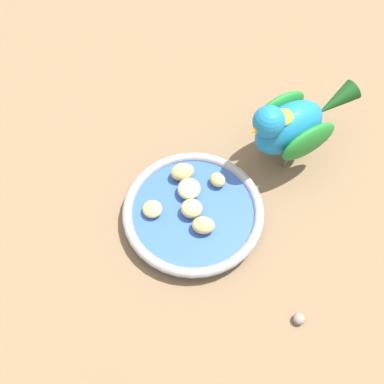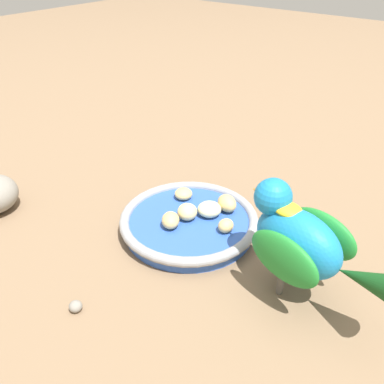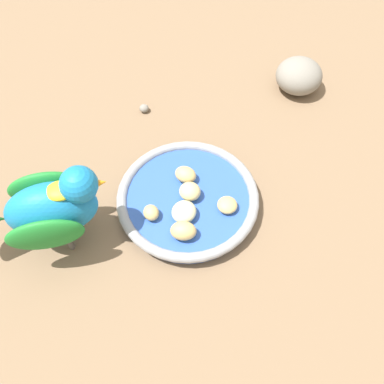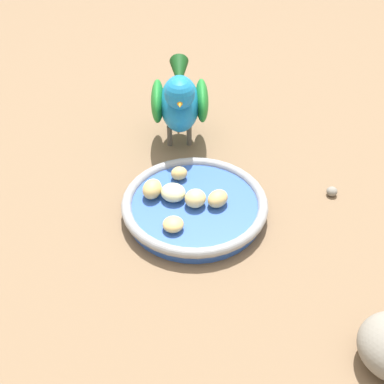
{
  "view_description": "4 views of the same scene",
  "coord_description": "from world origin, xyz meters",
  "px_view_note": "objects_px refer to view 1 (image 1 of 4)",
  "views": [
    {
      "loc": [
        -0.27,
        0.27,
        0.69
      ],
      "look_at": [
        0.01,
        0.0,
        0.06
      ],
      "focal_mm": 47.22,
      "sensor_mm": 36.0,
      "label": 1
    },
    {
      "loc": [
        -0.42,
        -0.33,
        0.41
      ],
      "look_at": [
        0.02,
        0.02,
        0.06
      ],
      "focal_mm": 39.84,
      "sensor_mm": 36.0,
      "label": 2
    },
    {
      "loc": [
        0.3,
        -0.12,
        0.53
      ],
      "look_at": [
        0.01,
        0.01,
        0.05
      ],
      "focal_mm": 37.28,
      "sensor_mm": 36.0,
      "label": 3
    },
    {
      "loc": [
        0.14,
        0.58,
        0.54
      ],
      "look_at": [
        0.0,
        0.01,
        0.04
      ],
      "focal_mm": 50.09,
      "sensor_mm": 36.0,
      "label": 4
    }
  ],
  "objects_px": {
    "apple_piece_1": "(218,180)",
    "apple_piece_2": "(182,172)",
    "pebble_0": "(299,319)",
    "feeding_bowl": "(192,212)",
    "apple_piece_0": "(193,210)",
    "parrot": "(291,124)",
    "apple_piece_3": "(189,189)",
    "apple_piece_5": "(152,209)",
    "apple_piece_4": "(203,225)"
  },
  "relations": [
    {
      "from": "parrot",
      "to": "apple_piece_3",
      "type": "bearing_deg",
      "value": -3.88
    },
    {
      "from": "parrot",
      "to": "pebble_0",
      "type": "height_order",
      "value": "parrot"
    },
    {
      "from": "apple_piece_0",
      "to": "apple_piece_3",
      "type": "height_order",
      "value": "apple_piece_0"
    },
    {
      "from": "apple_piece_0",
      "to": "pebble_0",
      "type": "bearing_deg",
      "value": 179.06
    },
    {
      "from": "feeding_bowl",
      "to": "pebble_0",
      "type": "xyz_separation_m",
      "value": [
        -0.22,
        0.01,
        -0.01
      ]
    },
    {
      "from": "apple_piece_3",
      "to": "parrot",
      "type": "relative_size",
      "value": 0.18
    },
    {
      "from": "apple_piece_1",
      "to": "apple_piece_3",
      "type": "relative_size",
      "value": 0.68
    },
    {
      "from": "apple_piece_0",
      "to": "apple_piece_4",
      "type": "height_order",
      "value": "apple_piece_0"
    },
    {
      "from": "apple_piece_3",
      "to": "pebble_0",
      "type": "height_order",
      "value": "apple_piece_3"
    },
    {
      "from": "feeding_bowl",
      "to": "apple_piece_4",
      "type": "relative_size",
      "value": 6.33
    },
    {
      "from": "feeding_bowl",
      "to": "apple_piece_0",
      "type": "xyz_separation_m",
      "value": [
        -0.0,
        0.0,
        0.02
      ]
    },
    {
      "from": "apple_piece_4",
      "to": "apple_piece_2",
      "type": "bearing_deg",
      "value": -25.09
    },
    {
      "from": "feeding_bowl",
      "to": "pebble_0",
      "type": "relative_size",
      "value": 12.83
    },
    {
      "from": "apple_piece_1",
      "to": "parrot",
      "type": "relative_size",
      "value": 0.12
    },
    {
      "from": "apple_piece_2",
      "to": "apple_piece_0",
      "type": "bearing_deg",
      "value": 149.81
    },
    {
      "from": "feeding_bowl",
      "to": "apple_piece_5",
      "type": "bearing_deg",
      "value": 48.63
    },
    {
      "from": "feeding_bowl",
      "to": "apple_piece_3",
      "type": "relative_size",
      "value": 5.77
    },
    {
      "from": "apple_piece_2",
      "to": "apple_piece_1",
      "type": "bearing_deg",
      "value": -147.26
    },
    {
      "from": "feeding_bowl",
      "to": "apple_piece_0",
      "type": "relative_size",
      "value": 6.69
    },
    {
      "from": "apple_piece_3",
      "to": "parrot",
      "type": "xyz_separation_m",
      "value": [
        -0.05,
        -0.17,
        0.05
      ]
    },
    {
      "from": "apple_piece_5",
      "to": "parrot",
      "type": "relative_size",
      "value": 0.14
    },
    {
      "from": "apple_piece_0",
      "to": "apple_piece_5",
      "type": "distance_m",
      "value": 0.06
    },
    {
      "from": "feeding_bowl",
      "to": "parrot",
      "type": "xyz_separation_m",
      "value": [
        -0.02,
        -0.19,
        0.07
      ]
    },
    {
      "from": "apple_piece_1",
      "to": "pebble_0",
      "type": "xyz_separation_m",
      "value": [
        -0.23,
        0.07,
        -0.02
      ]
    },
    {
      "from": "apple_piece_4",
      "to": "apple_piece_5",
      "type": "bearing_deg",
      "value": 25.41
    },
    {
      "from": "apple_piece_1",
      "to": "apple_piece_0",
      "type": "bearing_deg",
      "value": 100.94
    },
    {
      "from": "apple_piece_2",
      "to": "apple_piece_4",
      "type": "distance_m",
      "value": 0.1
    },
    {
      "from": "apple_piece_1",
      "to": "apple_piece_3",
      "type": "xyz_separation_m",
      "value": [
        0.02,
        0.04,
        0.0
      ]
    },
    {
      "from": "apple_piece_4",
      "to": "apple_piece_5",
      "type": "height_order",
      "value": "apple_piece_4"
    },
    {
      "from": "apple_piece_1",
      "to": "pebble_0",
      "type": "bearing_deg",
      "value": 163.09
    },
    {
      "from": "apple_piece_4",
      "to": "pebble_0",
      "type": "xyz_separation_m",
      "value": [
        -0.18,
        -0.0,
        -0.03
      ]
    },
    {
      "from": "apple_piece_4",
      "to": "pebble_0",
      "type": "distance_m",
      "value": 0.19
    },
    {
      "from": "apple_piece_0",
      "to": "apple_piece_2",
      "type": "relative_size",
      "value": 0.87
    },
    {
      "from": "parrot",
      "to": "apple_piece_5",
      "type": "bearing_deg",
      "value": -2.86
    },
    {
      "from": "feeding_bowl",
      "to": "apple_piece_5",
      "type": "xyz_separation_m",
      "value": [
        0.04,
        0.05,
        0.01
      ]
    },
    {
      "from": "apple_piece_2",
      "to": "apple_piece_4",
      "type": "xyz_separation_m",
      "value": [
        -0.09,
        0.04,
        -0.0
      ]
    },
    {
      "from": "apple_piece_3",
      "to": "parrot",
      "type": "height_order",
      "value": "parrot"
    },
    {
      "from": "apple_piece_2",
      "to": "apple_piece_3",
      "type": "height_order",
      "value": "apple_piece_2"
    },
    {
      "from": "apple_piece_1",
      "to": "apple_piece_3",
      "type": "height_order",
      "value": "apple_piece_3"
    },
    {
      "from": "apple_piece_5",
      "to": "apple_piece_1",
      "type": "bearing_deg",
      "value": -106.62
    },
    {
      "from": "apple_piece_1",
      "to": "apple_piece_2",
      "type": "bearing_deg",
      "value": 32.74
    },
    {
      "from": "apple_piece_5",
      "to": "apple_piece_4",
      "type": "bearing_deg",
      "value": -154.59
    },
    {
      "from": "feeding_bowl",
      "to": "apple_piece_5",
      "type": "height_order",
      "value": "apple_piece_5"
    },
    {
      "from": "apple_piece_4",
      "to": "apple_piece_5",
      "type": "distance_m",
      "value": 0.08
    },
    {
      "from": "parrot",
      "to": "pebble_0",
      "type": "bearing_deg",
      "value": 57.0
    },
    {
      "from": "apple_piece_0",
      "to": "pebble_0",
      "type": "relative_size",
      "value": 1.92
    },
    {
      "from": "parrot",
      "to": "pebble_0",
      "type": "distance_m",
      "value": 0.29
    },
    {
      "from": "feeding_bowl",
      "to": "apple_piece_3",
      "type": "xyz_separation_m",
      "value": [
        0.03,
        -0.02,
        0.02
      ]
    },
    {
      "from": "apple_piece_0",
      "to": "apple_piece_1",
      "type": "relative_size",
      "value": 1.27
    },
    {
      "from": "apple_piece_3",
      "to": "apple_piece_4",
      "type": "height_order",
      "value": "same"
    }
  ]
}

